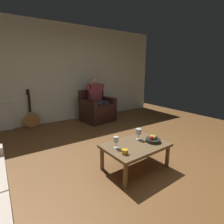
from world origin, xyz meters
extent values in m
plane|color=brown|center=(0.00, 0.00, 0.00)|extent=(7.65, 7.65, 0.00)
cube|color=white|center=(0.00, -3.22, 1.36)|extent=(6.21, 0.06, 2.72)
cube|color=#311A16|center=(-0.66, -2.57, 0.22)|extent=(0.96, 0.85, 0.44)
cube|color=#311A16|center=(-0.67, -2.51, 0.49)|extent=(0.66, 0.69, 0.10)
cube|color=#311A16|center=(-1.01, -2.62, 0.56)|extent=(0.26, 0.73, 0.24)
cube|color=#311A16|center=(-0.31, -2.51, 0.56)|extent=(0.26, 0.73, 0.24)
cube|color=#311A16|center=(-0.61, -2.86, 0.67)|extent=(0.86, 0.26, 0.47)
cube|color=#8A3949|center=(-0.64, -2.70, 0.81)|extent=(0.41, 0.24, 0.54)
sphere|color=tan|center=(-0.64, -2.70, 1.21)|extent=(0.20, 0.20, 0.20)
cylinder|color=#353C47|center=(-0.79, -2.51, 0.55)|extent=(0.20, 0.44, 0.13)
cylinder|color=#353C47|center=(-0.83, -2.30, 0.27)|extent=(0.13, 0.13, 0.54)
cylinder|color=#8A3949|center=(-0.87, -2.68, 0.93)|extent=(0.21, 0.12, 0.29)
cylinder|color=#353C47|center=(-0.56, -2.47, 0.55)|extent=(0.20, 0.44, 0.13)
cylinder|color=#353C47|center=(-0.59, -2.26, 0.27)|extent=(0.13, 0.13, 0.54)
cylinder|color=#8A3949|center=(-0.43, -2.61, 0.93)|extent=(0.21, 0.12, 0.29)
cube|color=brown|center=(0.12, -0.04, 0.37)|extent=(0.97, 0.68, 0.04)
cylinder|color=brown|center=(-0.31, 0.22, 0.18)|extent=(0.06, 0.06, 0.35)
cylinder|color=brown|center=(0.53, 0.25, 0.18)|extent=(0.06, 0.06, 0.35)
cylinder|color=brown|center=(-0.29, -0.33, 0.18)|extent=(0.06, 0.06, 0.35)
cylinder|color=brown|center=(0.55, -0.29, 0.18)|extent=(0.06, 0.06, 0.35)
cylinder|color=#BB7E44|center=(1.07, -3.01, 0.20)|extent=(0.39, 0.17, 0.41)
cylinder|color=black|center=(1.07, -2.96, 0.22)|extent=(0.11, 0.03, 0.11)
cube|color=black|center=(1.07, -3.09, 0.62)|extent=(0.05, 0.12, 0.47)
cube|color=black|center=(1.07, -3.15, 0.92)|extent=(0.07, 0.06, 0.14)
cylinder|color=silver|center=(0.43, -0.10, 0.39)|extent=(0.07, 0.07, 0.01)
cylinder|color=silver|center=(0.43, -0.10, 0.44)|extent=(0.01, 0.01, 0.08)
cylinder|color=silver|center=(0.43, -0.10, 0.52)|extent=(0.07, 0.07, 0.08)
cylinder|color=#590C19|center=(0.43, -0.10, 0.50)|extent=(0.06, 0.06, 0.03)
cylinder|color=silver|center=(-0.05, -0.16, 0.39)|extent=(0.07, 0.07, 0.01)
cylinder|color=silver|center=(-0.05, -0.16, 0.44)|extent=(0.01, 0.01, 0.09)
cylinder|color=silver|center=(-0.05, -0.16, 0.53)|extent=(0.09, 0.09, 0.08)
cylinder|color=#590C19|center=(-0.05, -0.16, 0.50)|extent=(0.08, 0.08, 0.03)
cylinder|color=black|center=(-0.17, 0.04, 0.42)|extent=(0.23, 0.23, 0.05)
sphere|color=red|center=(-0.13, 0.04, 0.46)|extent=(0.07, 0.07, 0.07)
sphere|color=gold|center=(-0.17, 0.06, 0.46)|extent=(0.07, 0.07, 0.07)
sphere|color=olive|center=(-0.20, 0.04, 0.46)|extent=(0.07, 0.07, 0.07)
sphere|color=gold|center=(-0.17, 0.02, 0.46)|extent=(0.07, 0.07, 0.07)
cylinder|color=gold|center=(0.43, 0.11, 0.42)|extent=(0.09, 0.09, 0.06)
camera|label=1|loc=(1.73, 1.74, 1.47)|focal=27.63mm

